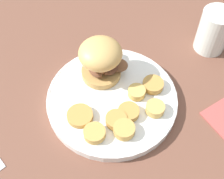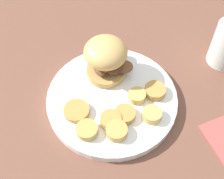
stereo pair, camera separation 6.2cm
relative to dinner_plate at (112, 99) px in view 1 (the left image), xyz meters
The scene contains 12 objects.
ground_plane 0.01m from the dinner_plate, ahead, with size 4.00×4.00×0.00m, color brown.
dinner_plate is the anchor object (origin of this frame).
sandwich 0.09m from the dinner_plate, 71.81° to the left, with size 0.10×0.10×0.09m.
potato_round_0 0.10m from the dinner_plate, 148.73° to the right, with size 0.04×0.04×0.01m, color tan.
potato_round_1 0.06m from the dinner_plate, 120.53° to the right, with size 0.04×0.04×0.02m, color #BC8942.
potato_round_2 0.08m from the dinner_plate, behind, with size 0.05×0.05×0.01m, color #BC8942.
potato_round_3 0.06m from the dinner_plate, 91.62° to the right, with size 0.04×0.04×0.01m, color #BC8942.
potato_round_4 0.05m from the dinner_plate, 32.02° to the right, with size 0.04×0.04×0.02m, color tan.
potato_round_5 0.09m from the dinner_plate, 21.98° to the right, with size 0.04×0.04×0.01m, color #BC8942.
potato_round_6 0.09m from the dinner_plate, 112.44° to the right, with size 0.04×0.04×0.02m, color tan.
potato_round_7 0.09m from the dinner_plate, 59.94° to the right, with size 0.04×0.04×0.02m, color tan.
drinking_glass 0.29m from the dinner_plate, ahead, with size 0.07×0.07×0.10m.
Camera 1 is at (-0.22, -0.29, 0.55)m, focal length 50.00 mm.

